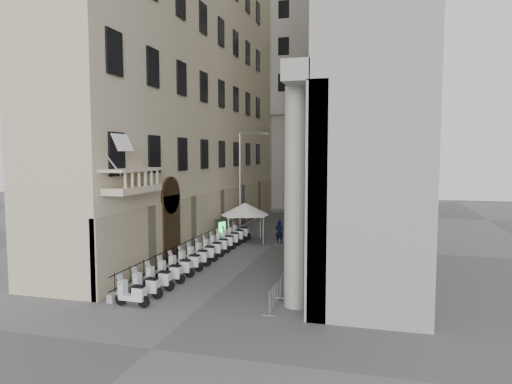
% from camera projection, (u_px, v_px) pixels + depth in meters
% --- Properties ---
extents(ground, '(120.00, 120.00, 0.00)m').
position_uv_depth(ground, '(152.00, 349.00, 16.42)').
color(ground, '#4E4E50').
rests_on(ground, ground).
extents(left_building, '(5.00, 36.00, 34.00)m').
position_uv_depth(left_building, '(192.00, 34.00, 38.12)').
color(left_building, '#C1B595').
rests_on(left_building, ground).
extents(far_building, '(22.00, 10.00, 30.00)m').
position_uv_depth(far_building, '(320.00, 95.00, 61.39)').
color(far_building, '#BBB8B0').
rests_on(far_building, ground).
extents(iron_fence, '(0.30, 28.00, 1.40)m').
position_uv_depth(iron_fence, '(213.00, 246.00, 34.86)').
color(iron_fence, black).
rests_on(iron_fence, ground).
extents(blue_awning, '(1.60, 3.00, 3.00)m').
position_uv_depth(blue_awning, '(334.00, 233.00, 40.39)').
color(blue_awning, navy).
rests_on(blue_awning, ground).
extents(flag, '(1.00, 1.40, 8.20)m').
position_uv_depth(flag, '(126.00, 298.00, 22.26)').
color(flag, '#9E0C11').
rests_on(flag, ground).
extents(scooter_0, '(1.42, 0.61, 1.50)m').
position_uv_depth(scooter_0, '(133.00, 306.00, 20.99)').
color(scooter_0, silver).
rests_on(scooter_0, ground).
extents(scooter_1, '(1.42, 0.61, 1.50)m').
position_uv_depth(scooter_1, '(147.00, 298.00, 22.26)').
color(scooter_1, silver).
rests_on(scooter_1, ground).
extents(scooter_2, '(1.42, 0.61, 1.50)m').
position_uv_depth(scooter_2, '(159.00, 290.00, 23.53)').
color(scooter_2, silver).
rests_on(scooter_2, ground).
extents(scooter_3, '(1.42, 0.61, 1.50)m').
position_uv_depth(scooter_3, '(170.00, 283.00, 24.81)').
color(scooter_3, silver).
rests_on(scooter_3, ground).
extents(scooter_4, '(1.42, 0.61, 1.50)m').
position_uv_depth(scooter_4, '(181.00, 277.00, 26.08)').
color(scooter_4, silver).
rests_on(scooter_4, ground).
extents(scooter_5, '(1.42, 0.61, 1.50)m').
position_uv_depth(scooter_5, '(190.00, 271.00, 27.36)').
color(scooter_5, silver).
rests_on(scooter_5, ground).
extents(scooter_6, '(1.42, 0.61, 1.50)m').
position_uv_depth(scooter_6, '(198.00, 266.00, 28.63)').
color(scooter_6, silver).
rests_on(scooter_6, ground).
extents(scooter_7, '(1.42, 0.61, 1.50)m').
position_uv_depth(scooter_7, '(206.00, 261.00, 29.90)').
color(scooter_7, silver).
rests_on(scooter_7, ground).
extents(scooter_8, '(1.42, 0.61, 1.50)m').
position_uv_depth(scooter_8, '(213.00, 257.00, 31.18)').
color(scooter_8, silver).
rests_on(scooter_8, ground).
extents(scooter_9, '(1.42, 0.61, 1.50)m').
position_uv_depth(scooter_9, '(219.00, 253.00, 32.45)').
color(scooter_9, silver).
rests_on(scooter_9, ground).
extents(scooter_10, '(1.42, 0.61, 1.50)m').
position_uv_depth(scooter_10, '(225.00, 249.00, 33.73)').
color(scooter_10, silver).
rests_on(scooter_10, ground).
extents(scooter_11, '(1.42, 0.61, 1.50)m').
position_uv_depth(scooter_11, '(231.00, 245.00, 35.00)').
color(scooter_11, silver).
rests_on(scooter_11, ground).
extents(scooter_12, '(1.42, 0.61, 1.50)m').
position_uv_depth(scooter_12, '(236.00, 242.00, 36.27)').
color(scooter_12, silver).
rests_on(scooter_12, ground).
extents(scooter_13, '(1.42, 0.61, 1.50)m').
position_uv_depth(scooter_13, '(241.00, 239.00, 37.55)').
color(scooter_13, silver).
rests_on(scooter_13, ground).
extents(barrier_0, '(0.60, 2.40, 1.10)m').
position_uv_depth(barrier_0, '(275.00, 307.00, 20.88)').
color(barrier_0, '#ABAEB3').
rests_on(barrier_0, ground).
extents(barrier_1, '(0.60, 2.40, 1.10)m').
position_uv_depth(barrier_1, '(286.00, 291.00, 23.29)').
color(barrier_1, '#ABAEB3').
rests_on(barrier_1, ground).
extents(barrier_2, '(0.60, 2.40, 1.10)m').
position_uv_depth(barrier_2, '(294.00, 279.00, 25.70)').
color(barrier_2, '#ABAEB3').
rests_on(barrier_2, ground).
extents(barrier_3, '(0.60, 2.40, 1.10)m').
position_uv_depth(barrier_3, '(302.00, 268.00, 28.10)').
color(barrier_3, '#ABAEB3').
rests_on(barrier_3, ground).
extents(barrier_4, '(0.60, 2.40, 1.10)m').
position_uv_depth(barrier_4, '(308.00, 259.00, 30.51)').
color(barrier_4, '#ABAEB3').
rests_on(barrier_4, ground).
extents(barrier_5, '(0.60, 2.40, 1.10)m').
position_uv_depth(barrier_5, '(313.00, 251.00, 32.92)').
color(barrier_5, '#ABAEB3').
rests_on(barrier_5, ground).
extents(security_tent, '(3.84, 3.84, 3.12)m').
position_uv_depth(security_tent, '(250.00, 210.00, 35.96)').
color(security_tent, silver).
rests_on(security_tent, ground).
extents(street_lamp, '(2.86, 0.68, 8.86)m').
position_uv_depth(street_lamp, '(244.00, 173.00, 40.20)').
color(street_lamp, '#96999E').
rests_on(street_lamp, ground).
extents(info_kiosk, '(0.65, 0.97, 2.00)m').
position_uv_depth(info_kiosk, '(221.00, 232.00, 35.32)').
color(info_kiosk, black).
rests_on(info_kiosk, ground).
extents(pedestrian_a, '(0.70, 0.50, 1.82)m').
position_uv_depth(pedestrian_a, '(279.00, 232.00, 35.83)').
color(pedestrian_a, '#0D1134').
rests_on(pedestrian_a, ground).
extents(pedestrian_b, '(1.15, 1.08, 1.87)m').
position_uv_depth(pedestrian_b, '(327.00, 216.00, 45.01)').
color(pedestrian_b, black).
rests_on(pedestrian_b, ground).
extents(pedestrian_c, '(0.94, 0.89, 1.61)m').
position_uv_depth(pedestrian_c, '(293.00, 213.00, 48.20)').
color(pedestrian_c, black).
rests_on(pedestrian_c, ground).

